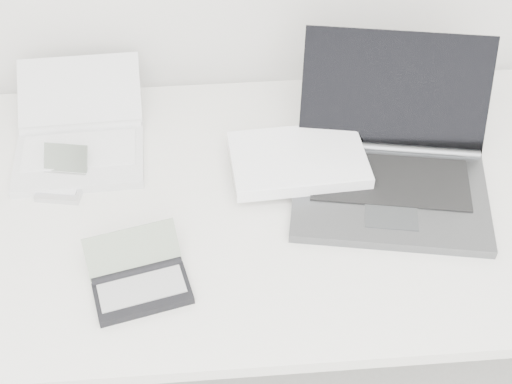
{
  "coord_description": "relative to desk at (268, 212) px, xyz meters",
  "views": [
    {
      "loc": [
        -0.11,
        0.52,
        1.81
      ],
      "look_at": [
        -0.03,
        1.51,
        0.79
      ],
      "focal_mm": 50.0,
      "sensor_mm": 36.0,
      "label": 1
    }
  ],
  "objects": [
    {
      "name": "netbook_open_white",
      "position": [
        -0.41,
        0.19,
        0.07
      ],
      "size": [
        0.29,
        0.35,
        0.12
      ],
      "rotation": [
        0.0,
        0.0,
        0.04
      ],
      "color": "silver",
      "rests_on": "desk"
    },
    {
      "name": "laptop_large",
      "position": [
        0.2,
        0.04,
        0.09
      ],
      "size": [
        0.58,
        0.47,
        0.25
      ],
      "rotation": [
        0.0,
        0.0,
        -0.19
      ],
      "color": "#545659",
      "rests_on": "desk"
    },
    {
      "name": "pda_silver",
      "position": [
        -0.43,
        0.07,
        0.06
      ],
      "size": [
        0.11,
        0.13,
        0.07
      ],
      "rotation": [
        0.0,
        0.0,
        -0.19
      ],
      "color": "silver",
      "rests_on": "desk"
    },
    {
      "name": "desk",
      "position": [
        0.0,
        0.0,
        0.0
      ],
      "size": [
        1.6,
        0.8,
        0.73
      ],
      "color": "white",
      "rests_on": "ground"
    },
    {
      "name": "palmtop_charcoal",
      "position": [
        -0.26,
        -0.21,
        0.06
      ],
      "size": [
        0.21,
        0.19,
        0.08
      ],
      "rotation": [
        0.0,
        0.0,
        0.24
      ],
      "color": "black",
      "rests_on": "desk"
    }
  ]
}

